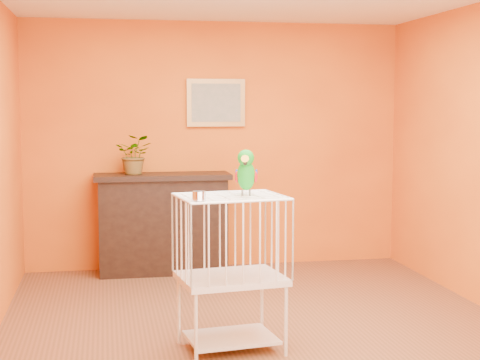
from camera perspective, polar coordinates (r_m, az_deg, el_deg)
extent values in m
plane|color=brown|center=(5.86, 1.49, -11.30)|extent=(4.50, 4.50, 0.00)
plane|color=orange|center=(7.83, -1.90, 2.72)|extent=(4.00, 0.00, 4.00)
plane|color=orange|center=(3.46, 9.29, -1.37)|extent=(4.00, 0.00, 4.00)
cube|color=black|center=(7.62, -6.01, -3.57)|extent=(1.30, 0.43, 0.97)
cube|color=black|center=(7.55, -6.05, 0.28)|extent=(1.38, 0.50, 0.05)
cube|color=black|center=(7.42, -5.89, -3.81)|extent=(0.91, 0.02, 0.49)
cube|color=maroon|center=(7.57, -8.01, -4.48)|extent=(0.05, 0.19, 0.30)
cube|color=#364B25|center=(7.57, -7.36, -4.47)|extent=(0.05, 0.19, 0.30)
cube|color=maroon|center=(7.58, -6.62, -4.45)|extent=(0.05, 0.19, 0.30)
cube|color=#364B25|center=(7.58, -5.80, -4.43)|extent=(0.05, 0.19, 0.30)
cube|color=maroon|center=(7.59, -4.99, -4.41)|extent=(0.05, 0.19, 0.30)
imported|color=#26722D|center=(7.55, -8.16, 1.65)|extent=(0.44, 0.47, 0.31)
cube|color=#A97A3C|center=(7.79, -1.88, 6.01)|extent=(0.62, 0.03, 0.50)
cube|color=gray|center=(7.77, -1.86, 6.01)|extent=(0.52, 0.01, 0.40)
cube|color=silver|center=(5.32, -0.70, -12.12)|extent=(0.66, 0.54, 0.02)
cube|color=silver|center=(5.20, -0.71, -7.65)|extent=(0.78, 0.64, 0.04)
cube|color=silver|center=(5.10, -0.71, -1.30)|extent=(0.78, 0.64, 0.01)
cylinder|color=silver|center=(4.96, -3.44, -11.54)|extent=(0.03, 0.03, 0.49)
cylinder|color=silver|center=(5.15, 3.59, -10.88)|extent=(0.03, 0.03, 0.49)
cylinder|color=silver|center=(5.42, -4.77, -10.04)|extent=(0.03, 0.03, 0.49)
cylinder|color=silver|center=(5.60, 1.71, -9.51)|extent=(0.03, 0.03, 0.49)
cylinder|color=silver|center=(4.82, -3.19, -1.24)|extent=(0.09, 0.09, 0.06)
cylinder|color=#59544C|center=(5.10, 0.19, -1.01)|extent=(0.01, 0.01, 0.05)
cylinder|color=#59544C|center=(5.10, 0.77, -1.02)|extent=(0.01, 0.01, 0.05)
ellipsoid|color=#0A9419|center=(5.08, 0.48, 0.35)|extent=(0.17, 0.21, 0.23)
ellipsoid|color=#0A9419|center=(5.04, 0.45, 1.73)|extent=(0.14, 0.15, 0.11)
cone|color=#FF9E15|center=(4.98, 0.41, 1.54)|extent=(0.07, 0.09, 0.07)
cone|color=black|center=(5.00, 0.42, 1.31)|extent=(0.04, 0.03, 0.03)
sphere|color=black|center=(5.02, -0.02, 1.86)|extent=(0.02, 0.02, 0.02)
sphere|color=black|center=(5.01, 0.89, 1.85)|extent=(0.02, 0.02, 0.02)
ellipsoid|color=#A50C0C|center=(5.10, -0.24, 0.25)|extent=(0.04, 0.07, 0.08)
ellipsoid|color=navy|center=(5.09, 1.21, 0.24)|extent=(0.04, 0.07, 0.08)
cone|color=#0A9419|center=(5.17, 0.54, -0.42)|extent=(0.11, 0.18, 0.13)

